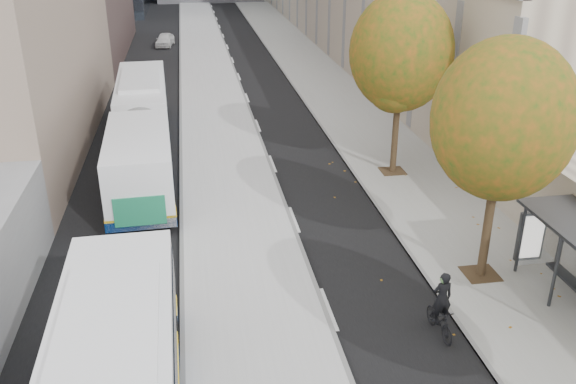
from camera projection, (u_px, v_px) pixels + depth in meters
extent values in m
cube|color=#AFAFAF|center=(214.00, 102.00, 38.42)|extent=(4.25, 150.00, 0.15)
cube|color=gray|center=(337.00, 97.00, 39.62)|extent=(4.75, 150.00, 0.08)
cylinder|color=black|center=(487.00, 229.00, 19.02)|extent=(0.28, 0.28, 3.24)
sphere|color=#1A4F12|center=(503.00, 120.00, 17.58)|extent=(4.20, 4.20, 4.20)
cylinder|color=black|center=(395.00, 136.00, 27.11)|extent=(0.28, 0.28, 3.38)
sphere|color=#1A4F12|center=(401.00, 52.00, 25.60)|extent=(4.40, 4.40, 4.40)
cube|color=white|center=(142.00, 128.00, 29.20)|extent=(3.20, 17.36, 2.88)
cube|color=black|center=(141.00, 118.00, 28.98)|extent=(3.23, 16.67, 1.00)
cube|color=#1C7A53|center=(130.00, 211.00, 21.57)|extent=(1.82, 0.13, 1.11)
imported|color=black|center=(439.00, 320.00, 16.76)|extent=(0.55, 1.57, 0.92)
imported|color=black|center=(442.00, 298.00, 16.46)|extent=(0.59, 0.41, 1.55)
sphere|color=#588548|center=(444.00, 279.00, 16.23)|extent=(0.24, 0.24, 0.24)
imported|color=silver|center=(165.00, 40.00, 55.90)|extent=(1.89, 3.66, 1.19)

